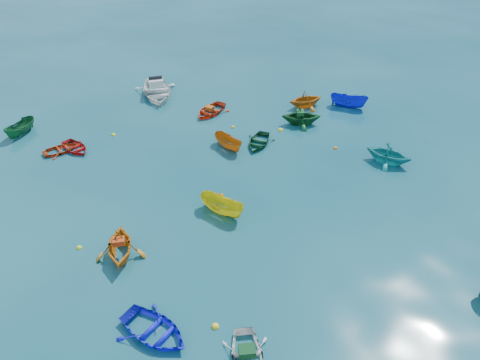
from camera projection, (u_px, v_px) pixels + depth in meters
ground at (290, 229)px, 26.19m from camera, size 160.00×160.00×0.00m
dinghy_blue_sw at (155, 334)px, 20.52m from camera, size 3.52×4.08×0.71m
dinghy_white_near at (247, 360)px, 19.51m from camera, size 3.09×3.43×0.58m
dinghy_orange_w at (121, 255)px, 24.48m from camera, size 3.66×3.87×1.60m
sampan_yellow_mid at (222, 213)px, 27.32m from camera, size 2.12×3.21×1.16m
dinghy_green_e at (258, 144)px, 33.59m from camera, size 3.50×3.33×0.59m
dinghy_cyan_se at (387, 162)px, 31.67m from camera, size 3.61×3.81×1.57m
dinghy_red_nw at (62, 151)px, 32.80m from camera, size 2.49×1.80×0.51m
sampan_orange_n at (229, 148)px, 33.18m from camera, size 1.30×2.78×1.04m
dinghy_green_n at (301, 124)px, 36.05m from camera, size 3.88×3.78×1.56m
dinghy_red_ne at (211, 113)px, 37.50m from camera, size 3.81×3.32×0.66m
sampan_blue_far at (348, 107)px, 38.43m from camera, size 2.73×3.12×1.17m
dinghy_red_far at (76, 150)px, 32.98m from camera, size 2.36×2.94×0.54m
dinghy_orange_far at (305, 106)px, 38.44m from camera, size 3.36×3.08×1.50m
sampan_green_far at (22, 134)px, 34.77m from camera, size 2.92×2.47×1.09m
motorboat_white at (157, 95)px, 40.15m from camera, size 5.08×5.94×1.64m
tarp_green_a at (247, 351)px, 19.32m from camera, size 0.88×0.81×0.35m
tarp_orange_a at (119, 241)px, 23.96m from camera, size 0.77×0.70×0.31m
tarp_green_b at (300, 113)px, 35.50m from camera, size 0.84×0.88×0.34m
tarp_orange_b at (210, 108)px, 37.16m from camera, size 0.66×0.74×0.30m
buoy_ye_a at (215, 327)px, 20.85m from camera, size 0.35×0.35×0.35m
buoy_or_b at (390, 161)px, 31.82m from camera, size 0.35×0.35×0.35m
buoy_ye_b at (79, 248)px, 24.92m from camera, size 0.29×0.29×0.29m
buoy_or_c at (221, 196)px, 28.65m from camera, size 0.30×0.30×0.30m
buoy_ye_c at (233, 127)px, 35.58m from camera, size 0.30×0.30×0.30m
buoy_or_d at (335, 149)px, 33.11m from camera, size 0.30×0.30×0.30m
buoy_ye_d at (113, 135)px, 34.64m from camera, size 0.31×0.31×0.31m
buoy_or_e at (252, 141)px, 33.97m from camera, size 0.33×0.33×0.33m
buoy_ye_e at (280, 131)px, 35.20m from camera, size 0.38×0.38×0.38m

